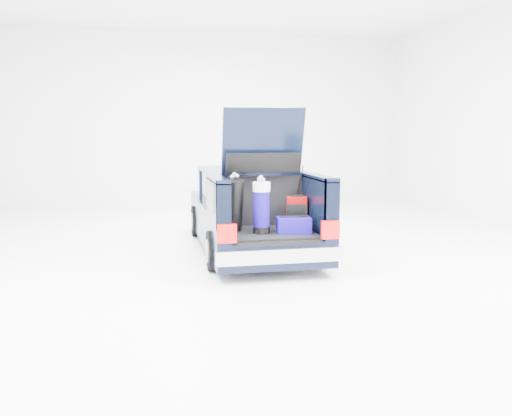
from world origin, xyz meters
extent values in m
plane|color=white|center=(0.00, 0.00, 0.00)|extent=(14.00, 14.00, 0.00)
cube|color=black|center=(0.00, 0.65, 0.50)|extent=(1.75, 3.00, 0.70)
cube|color=black|center=(0.00, 2.22, 0.40)|extent=(1.70, 0.30, 0.50)
cube|color=#ABABB3|center=(0.00, 2.36, 0.33)|extent=(1.72, 0.10, 0.22)
cube|color=black|center=(0.00, 0.15, 1.12)|extent=(1.55, 1.95, 0.54)
cube|color=black|center=(0.00, 0.15, 1.41)|extent=(1.62, 2.05, 0.06)
cube|color=black|center=(0.00, -1.50, 0.35)|extent=(1.75, 1.30, 0.40)
cube|color=black|center=(0.00, -1.48, 0.57)|extent=(1.32, 1.18, 0.05)
cube|color=black|center=(-0.78, -1.50, 0.97)|extent=(0.20, 1.30, 0.85)
cube|color=black|center=(0.78, -1.50, 0.97)|extent=(0.20, 1.30, 0.85)
cube|color=black|center=(-0.78, -1.50, 1.41)|extent=(0.20, 1.30, 0.06)
cube|color=black|center=(0.78, -1.50, 1.41)|extent=(0.20, 1.30, 0.06)
cube|color=black|center=(0.00, -0.88, 0.97)|extent=(1.36, 0.08, 0.84)
cube|color=#ABABB3|center=(0.00, -2.18, 0.38)|extent=(1.80, 0.12, 0.20)
cube|color=red|center=(-0.74, -2.15, 0.72)|extent=(0.26, 0.07, 0.26)
cube|color=red|center=(0.74, -2.15, 0.72)|extent=(0.26, 0.07, 0.26)
cube|color=black|center=(0.00, -2.15, 0.56)|extent=(1.20, 0.06, 0.06)
cube|color=black|center=(0.00, -1.05, 1.96)|extent=(1.28, 0.33, 1.03)
cube|color=black|center=(0.00, -1.01, 2.10)|extent=(0.95, 0.17, 0.54)
cylinder|color=black|center=(-0.82, 1.45, 0.31)|extent=(0.20, 0.62, 0.62)
cylinder|color=slate|center=(-0.82, 1.45, 0.31)|extent=(0.23, 0.36, 0.36)
cylinder|color=black|center=(0.82, 1.45, 0.31)|extent=(0.20, 0.62, 0.62)
cylinder|color=slate|center=(0.82, 1.45, 0.31)|extent=(0.23, 0.36, 0.36)
cylinder|color=black|center=(-0.82, -1.35, 0.31)|extent=(0.20, 0.62, 0.62)
cylinder|color=slate|center=(-0.82, -1.35, 0.31)|extent=(0.23, 0.36, 0.36)
cylinder|color=black|center=(0.82, -1.35, 0.31)|extent=(0.20, 0.62, 0.62)
cylinder|color=slate|center=(0.82, -1.35, 0.31)|extent=(0.23, 0.36, 0.36)
cube|color=#6E0403|center=(0.50, -1.24, 0.84)|extent=(0.34, 0.25, 0.49)
cube|color=black|center=(0.50, -1.24, 1.10)|extent=(0.20, 0.08, 0.03)
cube|color=black|center=(0.50, -1.33, 0.80)|extent=(0.32, 0.08, 0.37)
cylinder|color=black|center=(-0.50, -1.37, 0.99)|extent=(0.32, 0.40, 0.81)
cube|color=white|center=(-0.50, -1.26, 1.02)|extent=(0.10, 0.04, 0.28)
sphere|color=#99999E|center=(-0.54, -1.35, 1.42)|extent=(0.07, 0.07, 0.07)
sphere|color=#99999E|center=(-0.47, -1.39, 1.44)|extent=(0.07, 0.07, 0.07)
cylinder|color=black|center=(-0.14, -1.59, 0.65)|extent=(0.32, 0.32, 0.10)
cylinder|color=#110573|center=(-0.14, -1.59, 0.97)|extent=(0.29, 0.29, 0.54)
cylinder|color=white|center=(-0.14, -1.59, 1.29)|extent=(0.32, 0.32, 0.14)
sphere|color=#99999E|center=(-0.11, -1.57, 1.39)|extent=(0.06, 0.06, 0.06)
sphere|color=#99999E|center=(-0.14, -1.55, 1.43)|extent=(0.06, 0.06, 0.06)
cube|color=#110573|center=(0.33, -1.68, 0.72)|extent=(0.53, 0.38, 0.24)
cylinder|color=black|center=(0.33, -1.68, 0.85)|extent=(0.43, 0.07, 0.03)
camera|label=1|loc=(-1.80, -9.33, 2.10)|focal=38.00mm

